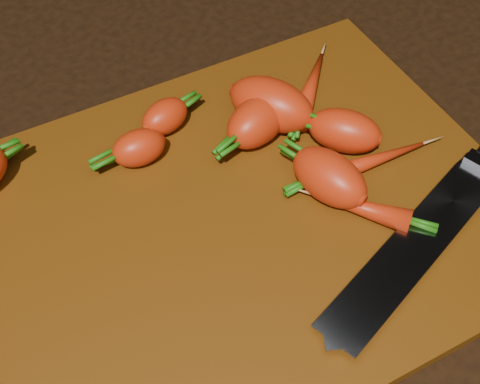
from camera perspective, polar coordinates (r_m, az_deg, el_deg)
name	(u,v)px	position (r m, az deg, el deg)	size (l,w,h in m)	color
ground	(245,222)	(0.64, 0.42, -2.60)	(2.00, 2.00, 0.01)	black
cutting_board	(245,215)	(0.63, 0.43, -2.01)	(0.50, 0.40, 0.01)	#4D2706
carrot_1	(139,148)	(0.66, -8.65, 3.75)	(0.05, 0.04, 0.04)	red
carrot_2	(271,104)	(0.68, 2.68, 7.49)	(0.09, 0.05, 0.05)	red
carrot_3	(329,177)	(0.62, 7.65, 1.25)	(0.08, 0.05, 0.05)	red
carrot_4	(257,121)	(0.67, 1.48, 6.08)	(0.07, 0.05, 0.05)	red
carrot_5	(165,117)	(0.69, -6.43, 6.41)	(0.05, 0.03, 0.03)	red
carrot_6	(345,131)	(0.67, 8.91, 5.18)	(0.07, 0.04, 0.04)	red
carrot_7	(310,88)	(0.73, 6.02, 8.85)	(0.11, 0.02, 0.02)	red
carrot_8	(366,163)	(0.66, 10.70, 2.44)	(0.13, 0.02, 0.02)	red
carrot_9	(361,208)	(0.62, 10.25, -1.34)	(0.09, 0.02, 0.02)	red
knife	(427,232)	(0.62, 15.67, -3.34)	(0.37, 0.17, 0.02)	gray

